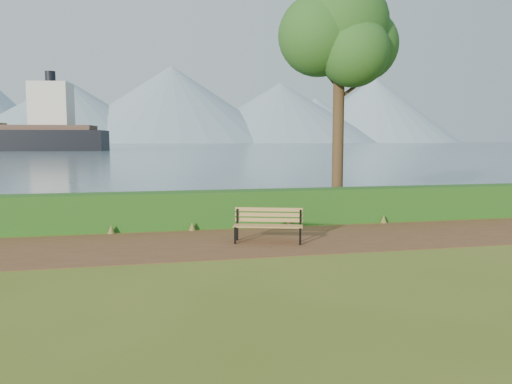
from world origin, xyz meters
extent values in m
plane|color=#54621C|center=(0.00, 0.00, 0.00)|extent=(140.00, 140.00, 0.00)
cube|color=brown|center=(0.00, 0.30, 0.01)|extent=(40.00, 3.40, 0.01)
cube|color=#184814|center=(0.00, 2.60, 0.50)|extent=(32.00, 0.85, 1.00)
cube|color=#42576B|center=(0.00, 260.00, 0.01)|extent=(700.00, 510.00, 0.00)
cone|color=gray|center=(-60.00, 395.00, 24.00)|extent=(160.00, 160.00, 48.00)
cone|color=gray|center=(20.00, 405.00, 31.00)|extent=(190.00, 190.00, 62.00)
cone|color=gray|center=(110.00, 400.00, 25.00)|extent=(170.00, 170.00, 50.00)
cone|color=gray|center=(200.00, 410.00, 29.00)|extent=(150.00, 150.00, 58.00)
cone|color=gray|center=(-10.00, 430.00, 17.50)|extent=(120.00, 120.00, 35.00)
cone|color=gray|center=(150.00, 425.00, 20.00)|extent=(130.00, 130.00, 40.00)
cube|color=black|center=(-0.28, 0.10, 0.20)|extent=(0.06, 0.07, 0.41)
cube|color=black|center=(-0.15, 0.48, 0.39)|extent=(0.06, 0.07, 0.78)
cube|color=black|center=(-0.22, 0.29, 0.38)|extent=(0.19, 0.46, 0.05)
cube|color=black|center=(1.17, -0.36, 0.20)|extent=(0.06, 0.07, 0.41)
cube|color=black|center=(1.29, 0.02, 0.39)|extent=(0.06, 0.07, 0.78)
cube|color=black|center=(1.23, -0.17, 0.38)|extent=(0.19, 0.46, 0.05)
cube|color=olive|center=(0.46, -0.10, 0.41)|extent=(1.58, 0.57, 0.03)
cube|color=olive|center=(0.49, 0.01, 0.41)|extent=(1.58, 0.57, 0.03)
cube|color=olive|center=(0.53, 0.12, 0.41)|extent=(1.58, 0.57, 0.03)
cube|color=olive|center=(0.56, 0.22, 0.41)|extent=(1.58, 0.57, 0.03)
cube|color=olive|center=(0.58, 0.28, 0.52)|extent=(1.56, 0.54, 0.09)
cube|color=olive|center=(0.58, 0.28, 0.64)|extent=(1.56, 0.54, 0.09)
cube|color=olive|center=(0.58, 0.28, 0.77)|extent=(1.56, 0.54, 0.09)
cylinder|color=#332215|center=(3.96, 4.38, 3.34)|extent=(0.37, 0.37, 6.67)
sphere|color=#1C4F1A|center=(3.96, 4.38, 6.12)|extent=(3.15, 3.15, 3.15)
sphere|color=#1C4F1A|center=(4.82, 4.56, 5.56)|extent=(2.41, 2.41, 2.41)
sphere|color=#1C4F1A|center=(3.20, 4.27, 5.75)|extent=(2.59, 2.59, 2.59)
sphere|color=#1C4F1A|center=(4.16, 3.70, 5.19)|extent=(2.22, 2.22, 2.22)
sphere|color=#1C4F1A|center=(3.65, 4.97, 6.58)|extent=(2.04, 2.04, 2.04)
cylinder|color=#332215|center=(4.37, 4.38, 4.08)|extent=(0.97, 0.11, 0.73)
cylinder|color=#332215|center=(3.59, 4.47, 4.54)|extent=(0.75, 0.35, 0.67)
cube|color=silver|center=(-22.05, 106.07, 9.84)|extent=(8.79, 8.19, 9.84)
cylinder|color=black|center=(-22.05, 106.07, 15.65)|extent=(2.15, 2.15, 3.13)
camera|label=1|loc=(-2.29, -11.24, 2.44)|focal=35.00mm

